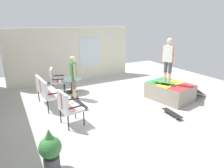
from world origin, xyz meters
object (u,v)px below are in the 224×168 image
object	(u,v)px
person_skater	(169,58)
potted_plant	(50,150)
skateboard_spare	(172,113)
patio_table	(71,83)
patio_chair_near_house	(55,78)
patio_chair_by_wall	(67,105)
skateboard_by_bench	(81,104)
skateboard_on_ramp	(163,82)
skate_ramp	(170,91)
patio_bench	(46,90)
person_watching	(73,75)

from	to	relation	value
person_skater	potted_plant	size ratio (longest dim) A/B	1.82
skateboard_spare	patio_table	bearing A→B (deg)	30.08
patio_chair_near_house	patio_chair_by_wall	bearing A→B (deg)	173.15
skateboard_by_bench	skateboard_on_ramp	world-z (taller)	skateboard_on_ramp
skate_ramp	potted_plant	size ratio (longest dim) A/B	2.43
skate_ramp	patio_chair_by_wall	world-z (taller)	patio_chair_by_wall
skateboard_by_bench	patio_chair_near_house	bearing A→B (deg)	12.06
person_skater	potted_plant	bearing A→B (deg)	110.47
patio_bench	skateboard_spare	size ratio (longest dim) A/B	1.58
patio_chair_near_house	patio_chair_by_wall	xyz separation A→B (m)	(-2.91, 0.35, 0.00)
patio_chair_near_house	patio_chair_by_wall	size ratio (longest dim) A/B	1.00
person_watching	skateboard_by_bench	size ratio (longest dim) A/B	2.02
skateboard_by_bench	person_skater	bearing A→B (deg)	-107.47
skateboard_spare	patio_bench	bearing A→B (deg)	51.56
patio_chair_by_wall	person_watching	xyz separation A→B (m)	(1.88, -0.81, 0.34)
potted_plant	skateboard_spare	bearing A→B (deg)	-80.76
patio_bench	skateboard_on_ramp	size ratio (longest dim) A/B	1.61
patio_bench	patio_chair_by_wall	bearing A→B (deg)	-170.80
skateboard_spare	person_skater	bearing A→B (deg)	-33.64
patio_bench	patio_chair_by_wall	xyz separation A→B (m)	(-1.65, -0.27, -0.00)
person_skater	skateboard_spare	size ratio (longest dim) A/B	2.05
skate_ramp	skateboard_by_bench	xyz separation A→B (m)	(0.95, 3.21, -0.22)
person_watching	potted_plant	size ratio (longest dim) A/B	1.78
person_skater	skateboard_on_ramp	world-z (taller)	person_skater
skateboard_on_ramp	skate_ramp	bearing A→B (deg)	-98.83
skateboard_spare	skateboard_on_ramp	xyz separation A→B (m)	(1.12, -0.61, 0.62)
patio_bench	person_watching	xyz separation A→B (m)	(0.23, -1.07, 0.33)
patio_chair_near_house	skateboard_spare	bearing A→B (deg)	-145.36
skateboard_by_bench	patio_chair_by_wall	bearing A→B (deg)	144.83
skate_ramp	patio_chair_by_wall	xyz separation A→B (m)	(-0.11, 3.96, 0.30)
person_watching	potted_plant	bearing A→B (deg)	154.85
patio_table	person_watching	bearing A→B (deg)	169.97
patio_bench	skateboard_by_bench	xyz separation A→B (m)	(-0.59, -1.01, -0.53)
skateboard_on_ramp	skateboard_spare	bearing A→B (deg)	151.57
potted_plant	patio_chair_by_wall	bearing A→B (deg)	-27.36
skateboard_spare	patio_chair_near_house	bearing A→B (deg)	34.64
person_watching	potted_plant	world-z (taller)	person_watching
patio_table	skateboard_by_bench	distance (m)	1.62
skateboard_by_bench	patio_table	bearing A→B (deg)	-7.05
patio_table	skateboard_spare	bearing A→B (deg)	-149.92
person_watching	skateboard_by_bench	distance (m)	1.20
potted_plant	skateboard_by_bench	bearing A→B (deg)	-30.63
patio_table	potted_plant	xyz separation A→B (m)	(-4.23, 1.76, 0.06)
skateboard_spare	skateboard_on_ramp	world-z (taller)	skateboard_on_ramp
patio_bench	skateboard_on_ramp	world-z (taller)	patio_bench
patio_chair_by_wall	skateboard_by_bench	distance (m)	1.40
patio_chair_near_house	patio_bench	bearing A→B (deg)	153.95
skate_ramp	skateboard_by_bench	size ratio (longest dim) A/B	2.75
patio_chair_near_house	skateboard_on_ramp	world-z (taller)	patio_chair_near_house
patio_bench	potted_plant	bearing A→B (deg)	170.25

